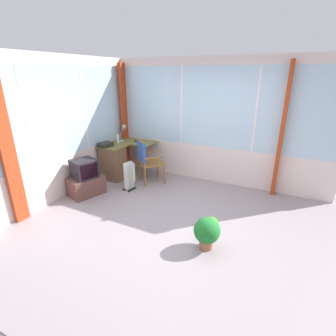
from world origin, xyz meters
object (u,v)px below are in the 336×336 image
Objects in this scene: tv_on_stand at (86,179)px; potted_plant at (207,231)px; desk_lamp at (124,130)px; desk at (115,161)px; wooden_armchair at (146,157)px; tv_remote at (137,141)px; space_heater at (130,176)px; spray_bottle at (118,138)px; paper_tray at (105,145)px.

potted_plant is at bearing -100.56° from tv_on_stand.
desk_lamp reaches higher than potted_plant.
desk is 0.80m from wooden_armchair.
tv_remote reaches higher than space_heater.
desk reaches higher than potted_plant.
wooden_armchair reaches higher than tv_on_stand.
tv_on_stand is (-0.95, -0.02, -0.09)m from desk.
desk reaches higher than space_heater.
desk is 0.54m from spray_bottle.
spray_bottle reaches higher than potted_plant.
paper_tray is (-0.61, 0.08, -0.22)m from desk_lamp.
wooden_armchair is (0.09, -0.78, 0.19)m from desk.
tv_on_stand is 1.62× the size of potted_plant.
spray_bottle reaches higher than tv_on_stand.
tv_remote is at bearing -8.97° from tv_on_stand.
desk is 0.76m from space_heater.
tv_on_stand is (-1.22, -0.10, -0.55)m from spray_bottle.
space_heater is at bearing -46.86° from tv_on_stand.
wooden_armchair is at bearing -101.60° from spray_bottle.
potted_plant is (-1.54, -1.93, -0.33)m from wooden_armchair.
desk is 3.08m from potted_plant.
space_heater is (0.60, -0.64, -0.02)m from tv_on_stand.
tv_remote is 1.11m from space_heater.
wooden_armchair is 2.10× the size of potted_plant.
paper_tray is 0.50× the size of space_heater.
spray_bottle is at bearing 58.34° from potted_plant.
desk_lamp is 1.85× the size of spray_bottle.
tv_remote is at bearing 47.33° from wooden_armchair.
space_heater is at bearing -118.63° from desk.
desk_lamp is 2.66× the size of tv_remote.
desk reaches higher than tv_on_stand.
desk is 0.96m from tv_on_stand.
wooden_armchair is (-0.40, -0.82, -0.43)m from desk_lamp.
potted_plant is at bearing -121.66° from spray_bottle.
paper_tray is at bearing 103.52° from wooden_armchair.
desk is at bearing 61.76° from potted_plant.
potted_plant is at bearing -128.61° from wooden_armchair.
tv_on_stand is (-0.83, -0.14, -0.49)m from paper_tray.
tv_remote reaches higher than potted_plant.
tv_remote is at bearing 23.22° from space_heater.
paper_tray reaches higher than potted_plant.
wooden_armchair is at bearing 51.39° from potted_plant.
tv_remote is 0.79m from paper_tray.
desk is 0.72m from tv_remote.
desk is 2.77× the size of desk_lamp.
tv_remote is 0.33× the size of potted_plant.
desk_lamp reaches higher than spray_bottle.
tv_remote is at bearing 50.49° from potted_plant.
potted_plant is (-1.46, -2.71, -0.15)m from desk.
desk is at bearing 61.37° from space_heater.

